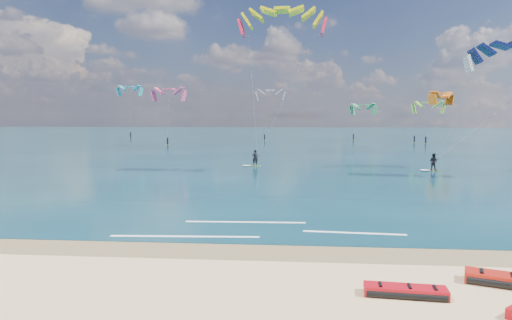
{
  "coord_description": "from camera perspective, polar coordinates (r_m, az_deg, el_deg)",
  "views": [
    {
      "loc": [
        2.03,
        -15.54,
        5.68
      ],
      "look_at": [
        0.08,
        8.0,
        3.37
      ],
      "focal_mm": 32.0,
      "sensor_mm": 36.0,
      "label": 1
    }
  ],
  "objects": [
    {
      "name": "kitesurfer_main",
      "position": [
        47.55,
        1.57,
        9.47
      ],
      "size": [
        10.43,
        7.66,
        17.38
      ],
      "rotation": [
        0.0,
        0.0,
        -0.08
      ],
      "color": "#C3D419",
      "rests_on": "sea"
    },
    {
      "name": "ground",
      "position": [
        55.87,
        2.61,
        -0.26
      ],
      "size": [
        320.0,
        320.0,
        0.0
      ],
      "primitive_type": "plane",
      "color": "tan",
      "rests_on": "ground"
    },
    {
      "name": "packed_kite_left",
      "position": [
        15.76,
        18.13,
        -15.85
      ],
      "size": [
        2.82,
        1.26,
        0.37
      ],
      "primitive_type": null,
      "rotation": [
        0.0,
        0.0,
        -0.09
      ],
      "color": "red",
      "rests_on": "ground"
    },
    {
      "name": "packed_kite_mid",
      "position": [
        17.95,
        28.94,
        -13.59
      ],
      "size": [
        3.12,
        2.14,
        0.44
      ],
      "primitive_type": null,
      "rotation": [
        0.0,
        0.0,
        -0.36
      ],
      "color": "#B7190C",
      "rests_on": "ground"
    },
    {
      "name": "kitesurfer_far",
      "position": [
        48.2,
        25.7,
        6.6
      ],
      "size": [
        12.54,
        7.53,
        13.71
      ],
      "rotation": [
        0.0,
        0.0,
        0.14
      ],
      "color": "gold",
      "rests_on": "sea"
    },
    {
      "name": "wet_sand_strip",
      "position": [
        19.5,
        -1.48,
        -11.35
      ],
      "size": [
        320.0,
        2.4,
        0.01
      ],
      "primitive_type": "cube",
      "color": "brown",
      "rests_on": "ground"
    },
    {
      "name": "shoreline_foam",
      "position": [
        22.78,
        -0.53,
        -8.75
      ],
      "size": [
        13.98,
        3.64,
        0.01
      ],
      "color": "white",
      "rests_on": "ground"
    },
    {
      "name": "sea",
      "position": [
        119.7,
        3.75,
        2.86
      ],
      "size": [
        320.0,
        200.0,
        0.04
      ],
      "primitive_type": "cube",
      "color": "#092C34",
      "rests_on": "ground"
    },
    {
      "name": "distant_kites",
      "position": [
        96.38,
        3.08,
        5.26
      ],
      "size": [
        73.44,
        28.41,
        12.61
      ],
      "color": "#2E804B",
      "rests_on": "ground"
    }
  ]
}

